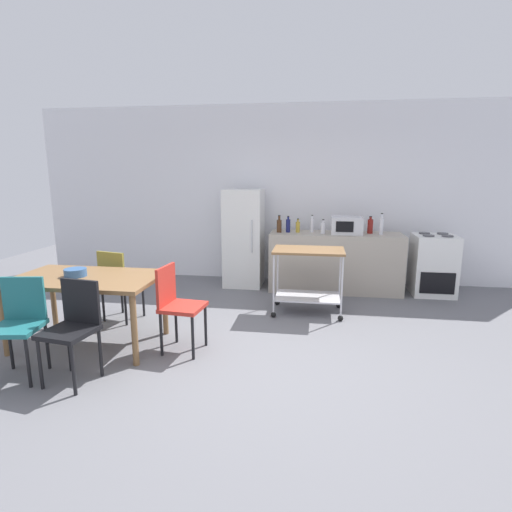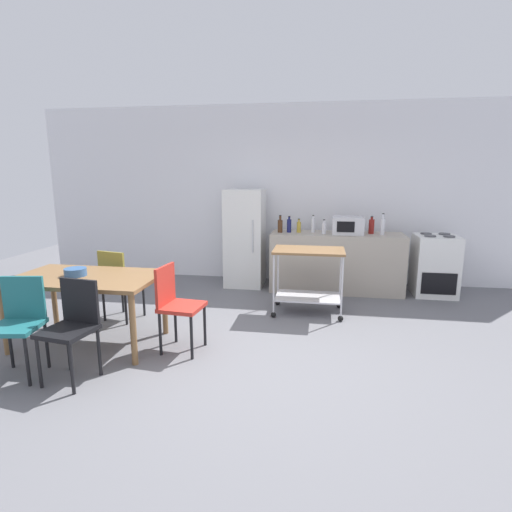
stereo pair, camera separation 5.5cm
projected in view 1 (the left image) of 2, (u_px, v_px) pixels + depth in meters
The scene contains 20 objects.
ground_plane at pixel (250, 360), 3.98m from camera, with size 12.00×12.00×0.00m, color slate.
back_wall at pixel (281, 194), 6.79m from camera, with size 8.40×0.12×2.90m, color white.
kitchen_counter at pixel (335, 262), 6.28m from camera, with size 2.00×0.64×0.90m, color #A89E8E.
dining_table at pixel (87, 284), 4.24m from camera, with size 1.50×0.90×0.75m.
chair_teal at pixel (19, 321), 3.61m from camera, with size 0.46×0.46×0.89m.
chair_red at pixel (177, 302), 4.12m from camera, with size 0.44×0.44×0.89m.
chair_black at pixel (73, 324), 3.53m from camera, with size 0.45×0.45×0.89m.
chair_olive at pixel (118, 280), 4.96m from camera, with size 0.48×0.48×0.89m.
stove_oven at pixel (433, 265), 6.08m from camera, with size 0.60×0.61×0.92m.
refrigerator at pixel (244, 238), 6.52m from camera, with size 0.60×0.63×1.55m.
kitchen_cart at pixel (308, 270), 5.23m from camera, with size 0.91×0.57×0.85m.
bottle_sesame_oil at pixel (279, 226), 6.25m from camera, with size 0.08×0.08×0.27m.
bottle_vinegar at pixel (288, 225), 6.26m from camera, with size 0.07×0.07×0.25m.
bottle_wine at pixel (298, 227), 6.26m from camera, with size 0.06×0.06×0.21m.
bottle_sparkling_water at pixel (312, 225), 6.27m from camera, with size 0.06×0.06×0.27m.
bottle_olive_oil at pixel (323, 228), 6.12m from camera, with size 0.07×0.07×0.22m.
microwave at pixel (347, 225), 6.10m from camera, with size 0.46×0.35×0.26m.
bottle_soy_sauce at pixel (370, 226), 6.15m from camera, with size 0.08×0.08×0.26m.
bottle_hot_sauce at pixel (381, 226), 6.02m from camera, with size 0.06×0.06×0.32m.
fruit_bowl at pixel (75, 273), 4.22m from camera, with size 0.22×0.22×0.08m, color #33598C.
Camera 1 is at (0.61, -3.64, 1.82)m, focal length 28.44 mm.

